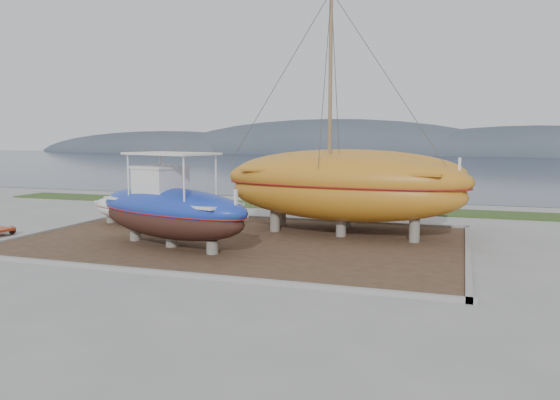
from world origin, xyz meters
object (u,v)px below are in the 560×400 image
(white_dinghy, at_px, (127,212))
(orange_bare_hull, at_px, (347,190))
(blue_caique, at_px, (170,200))
(orange_sailboat, at_px, (342,116))

(white_dinghy, bearing_deg, orange_bare_hull, 32.49)
(white_dinghy, bearing_deg, blue_caique, -23.15)
(blue_caique, distance_m, orange_sailboat, 8.02)
(white_dinghy, relative_size, orange_bare_hull, 0.40)
(orange_sailboat, distance_m, orange_bare_hull, 4.21)
(white_dinghy, bearing_deg, orange_sailboat, 18.89)
(white_dinghy, height_order, orange_sailboat, orange_sailboat)
(blue_caique, distance_m, orange_bare_hull, 8.84)
(blue_caique, xyz_separation_m, white_dinghy, (-4.75, 4.03, -1.19))
(white_dinghy, relative_size, orange_sailboat, 0.40)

